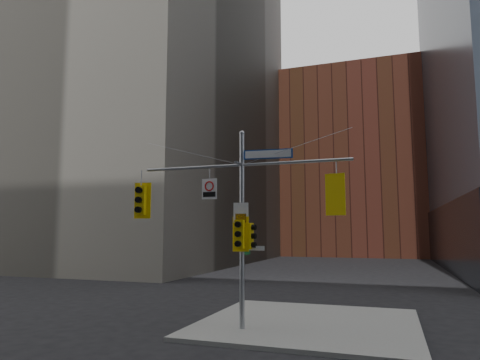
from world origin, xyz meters
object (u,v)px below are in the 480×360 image
Objects in this scene: traffic_light_pole_side at (250,236)px; traffic_light_pole_front at (239,234)px; regulatory_sign_arm at (209,188)px; signal_assembly at (242,208)px; street_sign_blade at (268,154)px; traffic_light_east_arm at (337,195)px; traffic_light_west_arm at (141,200)px.

traffic_light_pole_front is at bearing 136.97° from traffic_light_pole_side.
regulatory_sign_arm is at bearing 97.66° from traffic_light_pole_side.
signal_assembly is 1.07m from traffic_light_pole_side.
signal_assembly is 4.47× the size of street_sign_blade.
signal_assembly is 5.65× the size of traffic_light_east_arm.
traffic_light_west_arm is 3.01m from regulatory_sign_arm.
traffic_light_pole_side is 0.53× the size of street_sign_blade.
traffic_light_pole_front reaches higher than traffic_light_pole_side.
signal_assembly reaches higher than traffic_light_pole_front.
street_sign_blade is at bearing 4.95° from regulatory_sign_arm.
signal_assembly is 4.30m from traffic_light_west_arm.
traffic_light_pole_side is at bearing 0.42° from signal_assembly.
signal_assembly is at bearing -9.48° from traffic_light_west_arm.
traffic_light_pole_front is at bearing -13.05° from traffic_light_west_arm.
signal_assembly is at bearing 10.03° from traffic_light_east_arm.
traffic_light_east_arm is at bearing -9.40° from traffic_light_west_arm.
traffic_light_pole_front is at bearing -90.08° from signal_assembly.
traffic_light_west_arm is 4.49m from traffic_light_pole_front.
traffic_light_pole_side is 1.21× the size of regulatory_sign_arm.
signal_assembly is 1.50m from regulatory_sign_arm.
regulatory_sign_arm reaches higher than traffic_light_east_arm.
traffic_light_west_arm is 4.81m from traffic_light_pole_side.
traffic_light_pole_side is at bearing 9.99° from traffic_light_east_arm.
regulatory_sign_arm is (-4.71, -0.02, 0.38)m from traffic_light_east_arm.
traffic_light_east_arm is 3.68m from traffic_light_pole_front.
signal_assembly is 6.38× the size of traffic_light_pole_front.
traffic_light_west_arm is (-4.28, 0.01, 0.38)m from signal_assembly.
regulatory_sign_arm is at bearing -9.95° from traffic_light_west_arm.
signal_assembly is 10.27× the size of regulatory_sign_arm.
regulatory_sign_arm is at bearing 165.71° from traffic_light_pole_front.
traffic_light_west_arm is 0.81× the size of street_sign_blade.
street_sign_blade is at bearing -9.41° from traffic_light_west_arm.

